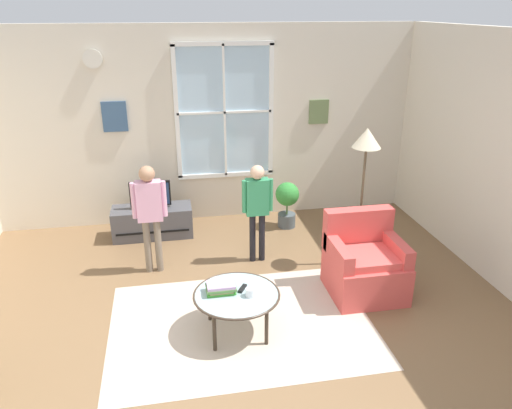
{
  "coord_description": "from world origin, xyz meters",
  "views": [
    {
      "loc": [
        -0.57,
        -3.71,
        2.91
      ],
      "look_at": [
        0.22,
        0.57,
        1.15
      ],
      "focal_mm": 34.57,
      "sensor_mm": 36.0,
      "label": 1
    }
  ],
  "objects_px": {
    "floor_lamp": "(366,152)",
    "armchair": "(364,265)",
    "cup": "(250,292)",
    "potted_plant_by_window": "(287,201)",
    "tv_stand": "(153,222)",
    "remote_near_books": "(242,288)",
    "person_green_shirt": "(257,202)",
    "television": "(150,194)",
    "coffee_table": "(237,296)",
    "book_stack": "(221,288)",
    "person_pink_shirt": "(150,207)"
  },
  "relations": [
    {
      "from": "remote_near_books",
      "to": "television",
      "type": "bearing_deg",
      "value": 111.22
    },
    {
      "from": "armchair",
      "to": "tv_stand",
      "type": "bearing_deg",
      "value": 140.86
    },
    {
      "from": "remote_near_books",
      "to": "armchair",
      "type": "bearing_deg",
      "value": 16.21
    },
    {
      "from": "television",
      "to": "floor_lamp",
      "type": "distance_m",
      "value": 2.84
    },
    {
      "from": "cup",
      "to": "person_green_shirt",
      "type": "xyz_separation_m",
      "value": [
        0.34,
        1.43,
        0.3
      ]
    },
    {
      "from": "person_green_shirt",
      "to": "book_stack",
      "type": "bearing_deg",
      "value": -114.12
    },
    {
      "from": "potted_plant_by_window",
      "to": "person_green_shirt",
      "type": "bearing_deg",
      "value": -123.32
    },
    {
      "from": "tv_stand",
      "to": "person_pink_shirt",
      "type": "relative_size",
      "value": 0.81
    },
    {
      "from": "cup",
      "to": "floor_lamp",
      "type": "xyz_separation_m",
      "value": [
        1.51,
        1.14,
        0.94
      ]
    },
    {
      "from": "armchair",
      "to": "potted_plant_by_window",
      "type": "bearing_deg",
      "value": 102.8
    },
    {
      "from": "armchair",
      "to": "remote_near_books",
      "type": "xyz_separation_m",
      "value": [
        -1.39,
        -0.4,
        0.11
      ]
    },
    {
      "from": "person_pink_shirt",
      "to": "person_green_shirt",
      "type": "bearing_deg",
      "value": 1.64
    },
    {
      "from": "armchair",
      "to": "potted_plant_by_window",
      "type": "height_order",
      "value": "armchair"
    },
    {
      "from": "person_green_shirt",
      "to": "potted_plant_by_window",
      "type": "xyz_separation_m",
      "value": [
        0.59,
        0.9,
        -0.37
      ]
    },
    {
      "from": "cup",
      "to": "person_pink_shirt",
      "type": "xyz_separation_m",
      "value": [
        -0.9,
        1.4,
        0.35
      ]
    },
    {
      "from": "tv_stand",
      "to": "potted_plant_by_window",
      "type": "xyz_separation_m",
      "value": [
        1.85,
        -0.04,
        0.19
      ]
    },
    {
      "from": "book_stack",
      "to": "remote_near_books",
      "type": "xyz_separation_m",
      "value": [
        0.21,
        0.02,
        -0.04
      ]
    },
    {
      "from": "floor_lamp",
      "to": "armchair",
      "type": "bearing_deg",
      "value": -105.46
    },
    {
      "from": "armchair",
      "to": "person_pink_shirt",
      "type": "xyz_separation_m",
      "value": [
        -2.24,
        0.87,
        0.48
      ]
    },
    {
      "from": "book_stack",
      "to": "floor_lamp",
      "type": "bearing_deg",
      "value": 30.22
    },
    {
      "from": "television",
      "to": "coffee_table",
      "type": "distance_m",
      "value": 2.45
    },
    {
      "from": "remote_near_books",
      "to": "potted_plant_by_window",
      "type": "relative_size",
      "value": 0.21
    },
    {
      "from": "cup",
      "to": "remote_near_books",
      "type": "height_order",
      "value": "cup"
    },
    {
      "from": "cup",
      "to": "person_green_shirt",
      "type": "height_order",
      "value": "person_green_shirt"
    },
    {
      "from": "cup",
      "to": "remote_near_books",
      "type": "relative_size",
      "value": 0.62
    },
    {
      "from": "tv_stand",
      "to": "remote_near_books",
      "type": "height_order",
      "value": "remote_near_books"
    },
    {
      "from": "television",
      "to": "armchair",
      "type": "xyz_separation_m",
      "value": [
        2.26,
        -1.84,
        -0.28
      ]
    },
    {
      "from": "television",
      "to": "remote_near_books",
      "type": "height_order",
      "value": "television"
    },
    {
      "from": "tv_stand",
      "to": "coffee_table",
      "type": "xyz_separation_m",
      "value": [
        0.8,
        -2.31,
        0.19
      ]
    },
    {
      "from": "tv_stand",
      "to": "person_pink_shirt",
      "type": "xyz_separation_m",
      "value": [
        0.02,
        -0.97,
        0.61
      ]
    },
    {
      "from": "remote_near_books",
      "to": "person_pink_shirt",
      "type": "bearing_deg",
      "value": 123.68
    },
    {
      "from": "armchair",
      "to": "cup",
      "type": "height_order",
      "value": "armchair"
    },
    {
      "from": "floor_lamp",
      "to": "person_green_shirt",
      "type": "bearing_deg",
      "value": 165.74
    },
    {
      "from": "book_stack",
      "to": "floor_lamp",
      "type": "xyz_separation_m",
      "value": [
        1.76,
        1.03,
        0.93
      ]
    },
    {
      "from": "potted_plant_by_window",
      "to": "television",
      "type": "bearing_deg",
      "value": 178.99
    },
    {
      "from": "person_green_shirt",
      "to": "person_pink_shirt",
      "type": "xyz_separation_m",
      "value": [
        -1.24,
        -0.04,
        0.05
      ]
    },
    {
      "from": "cup",
      "to": "potted_plant_by_window",
      "type": "xyz_separation_m",
      "value": [
        0.93,
        2.34,
        -0.07
      ]
    },
    {
      "from": "coffee_table",
      "to": "book_stack",
      "type": "height_order",
      "value": "book_stack"
    },
    {
      "from": "potted_plant_by_window",
      "to": "book_stack",
      "type": "bearing_deg",
      "value": -118.04
    },
    {
      "from": "coffee_table",
      "to": "person_pink_shirt",
      "type": "distance_m",
      "value": 1.6
    },
    {
      "from": "armchair",
      "to": "person_green_shirt",
      "type": "distance_m",
      "value": 1.42
    },
    {
      "from": "person_pink_shirt",
      "to": "television",
      "type": "bearing_deg",
      "value": 91.36
    },
    {
      "from": "television",
      "to": "floor_lamp",
      "type": "height_order",
      "value": "floor_lamp"
    },
    {
      "from": "potted_plant_by_window",
      "to": "cup",
      "type": "bearing_deg",
      "value": -111.67
    },
    {
      "from": "remote_near_books",
      "to": "person_pink_shirt",
      "type": "relative_size",
      "value": 0.11
    },
    {
      "from": "tv_stand",
      "to": "book_stack",
      "type": "distance_m",
      "value": 2.37
    },
    {
      "from": "tv_stand",
      "to": "armchair",
      "type": "relative_size",
      "value": 1.21
    },
    {
      "from": "armchair",
      "to": "potted_plant_by_window",
      "type": "relative_size",
      "value": 1.33
    },
    {
      "from": "coffee_table",
      "to": "person_green_shirt",
      "type": "height_order",
      "value": "person_green_shirt"
    },
    {
      "from": "person_pink_shirt",
      "to": "floor_lamp",
      "type": "bearing_deg",
      "value": -6.22
    }
  ]
}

